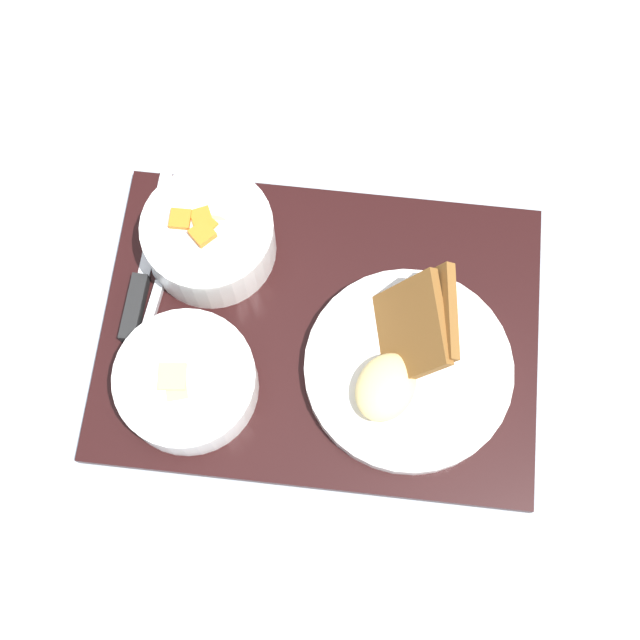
# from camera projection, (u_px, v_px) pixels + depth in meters

# --- Properties ---
(ground_plane) EXTENTS (4.00, 4.00, 0.00)m
(ground_plane) POSITION_uv_depth(u_px,v_px,m) (320.00, 333.00, 0.81)
(ground_plane) COLOR #99A3AD
(serving_tray) EXTENTS (0.45, 0.34, 0.01)m
(serving_tray) POSITION_uv_depth(u_px,v_px,m) (320.00, 331.00, 0.80)
(serving_tray) COLOR black
(serving_tray) RESTS_ON ground_plane
(bowl_salad) EXTENTS (0.13, 0.13, 0.07)m
(bowl_salad) POSITION_uv_depth(u_px,v_px,m) (209.00, 236.00, 0.79)
(bowl_salad) COLOR white
(bowl_salad) RESTS_ON serving_tray
(bowl_soup) EXTENTS (0.13, 0.13, 0.05)m
(bowl_soup) POSITION_uv_depth(u_px,v_px,m) (187.00, 381.00, 0.75)
(bowl_soup) COLOR white
(bowl_soup) RESTS_ON serving_tray
(plate_main) EXTENTS (0.20, 0.20, 0.08)m
(plate_main) POSITION_uv_depth(u_px,v_px,m) (407.00, 363.00, 0.77)
(plate_main) COLOR white
(plate_main) RESTS_ON serving_tray
(knife) EXTENTS (0.02, 0.19, 0.02)m
(knife) POSITION_uv_depth(u_px,v_px,m) (139.00, 289.00, 0.80)
(knife) COLOR silver
(knife) RESTS_ON serving_tray
(spoon) EXTENTS (0.03, 0.17, 0.01)m
(spoon) POSITION_uv_depth(u_px,v_px,m) (160.00, 281.00, 0.81)
(spoon) COLOR silver
(spoon) RESTS_ON serving_tray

